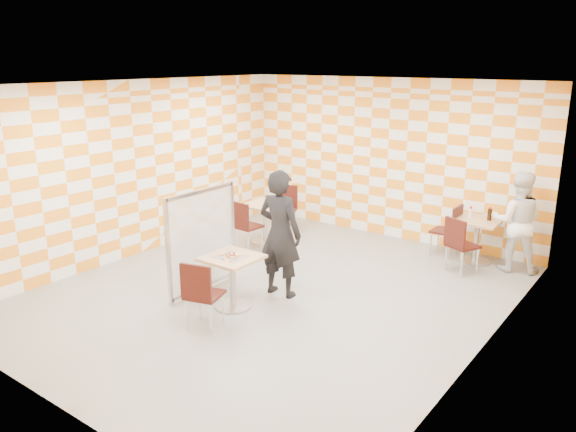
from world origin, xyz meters
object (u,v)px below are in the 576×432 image
object	(u,v)px
chair_main_front	(201,291)
man_white	(517,222)
man_dark	(280,234)
partition	(202,240)
chair_second_front	(459,241)
chair_second_side	(450,227)
chair_empty_far	(286,205)
empty_table	(265,216)
second_table	(477,233)
chair_empty_near	(244,222)
soda_bottle	(490,214)
main_table	(232,273)
sport_bottle	(470,213)

from	to	relation	value
chair_main_front	man_white	distance (m)	5.21
man_dark	man_white	distance (m)	3.90
chair_main_front	partition	distance (m)	1.29
chair_second_front	chair_second_side	world-z (taller)	same
chair_empty_far	empty_table	bearing A→B (deg)	-82.10
chair_second_front	second_table	bearing A→B (deg)	84.86
chair_empty_near	man_dark	xyz separation A→B (m)	(1.63, -1.10, 0.38)
partition	soda_bottle	xyz separation A→B (m)	(2.98, 3.67, 0.06)
chair_empty_near	chair_empty_far	distance (m)	1.42
main_table	chair_second_side	bearing A→B (deg)	66.54
empty_table	chair_main_front	distance (m)	3.58
chair_second_side	partition	world-z (taller)	partition
chair_second_side	chair_empty_near	world-z (taller)	same
man_white	sport_bottle	size ratio (longest dim) A/B	8.20
man_dark	partition	bearing A→B (deg)	27.37
empty_table	chair_second_side	distance (m)	3.32
second_table	chair_second_front	xyz separation A→B (m)	(-0.06, -0.68, 0.04)
man_dark	sport_bottle	world-z (taller)	man_dark
chair_second_front	sport_bottle	distance (m)	0.78
man_white	chair_main_front	bearing A→B (deg)	43.52
chair_second_side	main_table	bearing A→B (deg)	-113.46
chair_main_front	chair_empty_far	distance (m)	4.35
chair_main_front	soda_bottle	bearing A→B (deg)	65.33
chair_second_front	soda_bottle	size ratio (longest dim) A/B	4.02
chair_second_front	chair_empty_far	world-z (taller)	same
chair_second_side	man_white	size ratio (longest dim) A/B	0.56
main_table	chair_empty_far	distance (m)	3.61
second_table	partition	bearing A→B (deg)	-128.17
chair_second_side	second_table	bearing A→B (deg)	0.66
main_table	man_white	world-z (taller)	man_white
empty_table	soda_bottle	xyz separation A→B (m)	(3.67, 1.37, 0.34)
sport_bottle	man_white	bearing A→B (deg)	-1.95
second_table	chair_second_side	size ratio (longest dim) A/B	0.81
empty_table	man_white	distance (m)	4.34
main_table	partition	xyz separation A→B (m)	(-0.73, 0.18, 0.28)
sport_bottle	soda_bottle	size ratio (longest dim) A/B	0.87
chair_second_side	sport_bottle	distance (m)	0.43
main_table	chair_second_side	distance (m)	4.11
chair_empty_far	chair_second_front	bearing A→B (deg)	-2.84
chair_second_side	man_dark	xyz separation A→B (m)	(-1.39, -3.01, 0.38)
second_table	soda_bottle	size ratio (longest dim) A/B	3.26
soda_bottle	empty_table	bearing A→B (deg)	-159.50
sport_bottle	soda_bottle	xyz separation A→B (m)	(0.31, 0.03, 0.01)
second_table	chair_main_front	world-z (taller)	chair_main_front
partition	man_white	bearing A→B (deg)	46.40
chair_second_front	man_white	world-z (taller)	man_white
chair_empty_near	man_dark	world-z (taller)	man_dark
main_table	sport_bottle	xyz separation A→B (m)	(1.94, 3.81, 0.33)
chair_empty_far	man_white	distance (m)	4.28
second_table	soda_bottle	distance (m)	0.38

